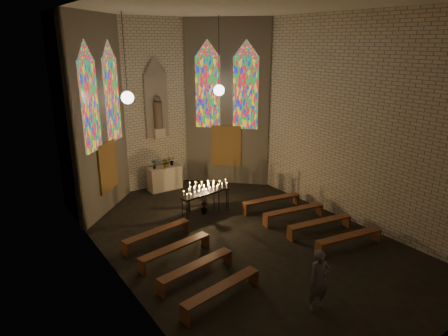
% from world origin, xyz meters
% --- Properties ---
extents(floor, '(12.00, 12.00, 0.00)m').
position_xyz_m(floor, '(0.00, 0.00, 0.00)').
color(floor, black).
rests_on(floor, ground).
extents(room, '(8.22, 12.43, 7.00)m').
position_xyz_m(room, '(-0.00, 3.37, 3.72)').
color(room, beige).
rests_on(room, ground).
extents(altar, '(1.40, 0.60, 1.00)m').
position_xyz_m(altar, '(0.00, 5.45, 0.50)').
color(altar, beige).
rests_on(altar, ground).
extents(flower_vase_left, '(0.25, 0.22, 0.40)m').
position_xyz_m(flower_vase_left, '(-0.48, 5.39, 1.20)').
color(flower_vase_left, '#4C723F').
rests_on(flower_vase_left, altar).
extents(flower_vase_center, '(0.47, 0.43, 0.44)m').
position_xyz_m(flower_vase_center, '(0.06, 5.35, 1.22)').
color(flower_vase_center, '#4C723F').
rests_on(flower_vase_center, altar).
extents(flower_vase_right, '(0.23, 0.19, 0.39)m').
position_xyz_m(flower_vase_right, '(0.40, 5.48, 1.20)').
color(flower_vase_right, '#4C723F').
rests_on(flower_vase_right, altar).
extents(aisle_flower_pot, '(0.32, 0.32, 0.44)m').
position_xyz_m(aisle_flower_pot, '(0.06, 2.36, 0.22)').
color(aisle_flower_pot, '#4C723F').
rests_on(aisle_flower_pot, ground).
extents(votive_stand_left, '(1.55, 0.53, 1.12)m').
position_xyz_m(votive_stand_left, '(-0.21, 2.12, 0.96)').
color(votive_stand_left, black).
rests_on(votive_stand_left, ground).
extents(votive_stand_right, '(1.56, 0.90, 1.12)m').
position_xyz_m(votive_stand_right, '(0.28, 2.40, 0.96)').
color(votive_stand_right, black).
rests_on(votive_stand_right, ground).
extents(pew_left_0, '(2.36, 0.69, 0.45)m').
position_xyz_m(pew_left_0, '(-2.34, 1.24, 0.36)').
color(pew_left_0, brown).
rests_on(pew_left_0, ground).
extents(pew_right_0, '(2.36, 0.69, 0.45)m').
position_xyz_m(pew_right_0, '(2.34, 1.24, 0.36)').
color(pew_right_0, brown).
rests_on(pew_right_0, ground).
extents(pew_left_1, '(2.36, 0.69, 0.45)m').
position_xyz_m(pew_left_1, '(-2.34, 0.04, 0.36)').
color(pew_left_1, brown).
rests_on(pew_left_1, ground).
extents(pew_right_1, '(2.36, 0.69, 0.45)m').
position_xyz_m(pew_right_1, '(2.34, 0.04, 0.36)').
color(pew_right_1, brown).
rests_on(pew_right_1, ground).
extents(pew_left_2, '(2.36, 0.69, 0.45)m').
position_xyz_m(pew_left_2, '(-2.34, -1.16, 0.36)').
color(pew_left_2, brown).
rests_on(pew_left_2, ground).
extents(pew_right_2, '(2.36, 0.69, 0.45)m').
position_xyz_m(pew_right_2, '(2.34, -1.16, 0.36)').
color(pew_right_2, brown).
rests_on(pew_right_2, ground).
extents(pew_left_3, '(2.36, 0.69, 0.45)m').
position_xyz_m(pew_left_3, '(-2.34, -2.36, 0.36)').
color(pew_left_3, brown).
rests_on(pew_left_3, ground).
extents(pew_right_3, '(2.36, 0.69, 0.45)m').
position_xyz_m(pew_right_3, '(2.34, -2.36, 0.36)').
color(pew_right_3, brown).
rests_on(pew_right_3, ground).
extents(visitor, '(0.63, 0.49, 1.52)m').
position_xyz_m(visitor, '(-0.61, -3.84, 0.76)').
color(visitor, '#54535E').
rests_on(visitor, ground).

